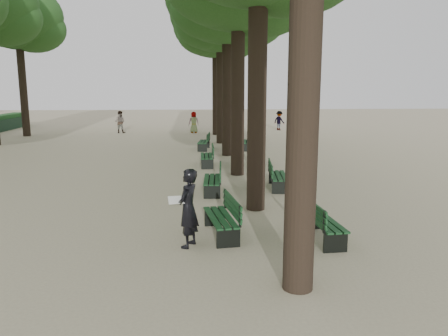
{
  "coord_description": "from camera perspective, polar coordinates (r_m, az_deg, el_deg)",
  "views": [
    {
      "loc": [
        -0.28,
        -8.91,
        3.41
      ],
      "look_at": [
        0.6,
        3.0,
        1.2
      ],
      "focal_mm": 35.0,
      "sensor_mm": 36.0,
      "label": 1
    }
  ],
  "objects": [
    {
      "name": "bench_right_3",
      "position": [
        24.34,
        2.68,
        3.07
      ],
      "size": [
        0.77,
        1.85,
        0.92
      ],
      "color": "black",
      "rests_on": "ground"
    },
    {
      "name": "pedestrian_d",
      "position": [
        33.41,
        -3.97,
        5.98
      ],
      "size": [
        0.84,
        0.48,
        1.61
      ],
      "primitive_type": "imported",
      "rotation": [
        0.0,
        0.0,
        3.36
      ],
      "color": "#262628",
      "rests_on": "ground"
    },
    {
      "name": "man_with_map",
      "position": [
        9.42,
        -4.7,
        -5.26
      ],
      "size": [
        0.73,
        0.77,
        1.72
      ],
      "color": "black",
      "rests_on": "ground"
    },
    {
      "name": "bench_right_2",
      "position": [
        19.46,
        4.44,
        1.17
      ],
      "size": [
        0.75,
        1.85,
        0.92
      ],
      "color": "black",
      "rests_on": "ground"
    },
    {
      "name": "pedestrian_a",
      "position": [
        34.08,
        -13.43,
        5.86
      ],
      "size": [
        0.86,
        0.49,
        1.67
      ],
      "primitive_type": "imported",
      "rotation": [
        0.0,
        0.0,
        2.94
      ],
      "color": "#262628",
      "rests_on": "ground"
    },
    {
      "name": "bench_right_1",
      "position": [
        15.02,
        7.06,
        -1.66
      ],
      "size": [
        0.77,
        1.85,
        0.92
      ],
      "color": "black",
      "rests_on": "ground"
    },
    {
      "name": "bench_left_3",
      "position": [
        24.22,
        -2.67,
        3.03
      ],
      "size": [
        0.79,
        1.86,
        0.92
      ],
      "color": "black",
      "rests_on": "ground"
    },
    {
      "name": "ground",
      "position": [
        9.54,
        -2.3,
        -10.46
      ],
      "size": [
        120.0,
        120.0,
        0.0
      ],
      "primitive_type": "plane",
      "color": "tan",
      "rests_on": "ground"
    },
    {
      "name": "tree_central_4",
      "position": [
        27.3,
        -0.47,
        19.42
      ],
      "size": [
        6.0,
        6.0,
        9.95
      ],
      "color": "#33261C",
      "rests_on": "ground"
    },
    {
      "name": "pedestrian_b",
      "position": [
        35.75,
        7.23,
        6.17
      ],
      "size": [
        0.87,
        0.96,
        1.54
      ],
      "primitive_type": "imported",
      "rotation": [
        0.0,
        0.0,
        2.26
      ],
      "color": "#262628",
      "rests_on": "ground"
    },
    {
      "name": "bench_right_0",
      "position": [
        10.2,
        12.7,
        -7.69
      ],
      "size": [
        0.69,
        1.84,
        0.92
      ],
      "color": "black",
      "rests_on": "ground"
    },
    {
      "name": "bench_left_2",
      "position": [
        19.2,
        -2.24,
        1.07
      ],
      "size": [
        0.6,
        1.81,
        0.92
      ],
      "color": "black",
      "rests_on": "ground"
    },
    {
      "name": "tree_far_5",
      "position": [
        34.32,
        -25.4,
        17.45
      ],
      "size": [
        6.0,
        6.0,
        10.45
      ],
      "color": "#33261C",
      "rests_on": "ground"
    },
    {
      "name": "bench_left_1",
      "position": [
        14.3,
        -1.54,
        -2.19
      ],
      "size": [
        0.69,
        1.83,
        0.92
      ],
      "color": "black",
      "rests_on": "ground"
    },
    {
      "name": "tree_central_5",
      "position": [
        32.24,
        -1.08,
        18.04
      ],
      "size": [
        6.0,
        6.0,
        9.95
      ],
      "color": "#33261C",
      "rests_on": "ground"
    },
    {
      "name": "bench_left_0",
      "position": [
        10.22,
        -0.4,
        -7.4
      ],
      "size": [
        0.8,
        1.86,
        0.92
      ],
      "color": "black",
      "rests_on": "ground"
    }
  ]
}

